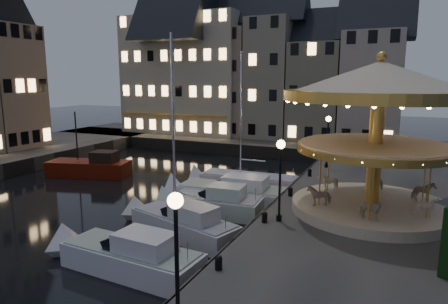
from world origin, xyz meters
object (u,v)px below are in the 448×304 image
at_px(motorboat_b, 124,256).
at_px(red_fishing_boat, 91,168).
at_px(motorboat_e, 227,193).
at_px(streetlamp_a, 176,244).
at_px(motorboat_c, 178,223).
at_px(carousel, 378,109).
at_px(streetlamp_b, 280,169).
at_px(streetlamp_c, 328,134).
at_px(motorboat_d, 210,204).
at_px(bollard_d, 310,172).
at_px(motorboat_f, 242,182).
at_px(bollard_b, 265,217).
at_px(bollard_a, 219,262).
at_px(bollard_c, 290,191).

xyz_separation_m(motorboat_b, red_fishing_boat, (-13.74, 12.98, 0.05)).
bearing_deg(motorboat_e, streetlamp_a, -71.20).
bearing_deg(motorboat_e, motorboat_c, -90.69).
relative_size(streetlamp_a, motorboat_e, 0.48).
bearing_deg(motorboat_c, carousel, 24.11).
height_order(streetlamp_b, carousel, carousel).
bearing_deg(streetlamp_c, motorboat_d, -116.59).
distance_m(streetlamp_c, bollard_d, 4.29).
xyz_separation_m(motorboat_c, motorboat_e, (0.08, 6.49, -0.03)).
xyz_separation_m(motorboat_e, carousel, (9.49, -2.21, 6.25)).
bearing_deg(motorboat_e, carousel, -13.14).
bearing_deg(red_fishing_boat, motorboat_f, 6.99).
bearing_deg(motorboat_f, streetlamp_b, -58.61).
bearing_deg(streetlamp_a, streetlamp_c, 90.00).
xyz_separation_m(bollard_d, red_fishing_boat, (-18.62, -2.47, -0.91)).
height_order(bollard_b, carousel, carousel).
relative_size(motorboat_b, motorboat_e, 0.88).
relative_size(streetlamp_c, motorboat_d, 0.62).
bearing_deg(streetlamp_b, streetlamp_a, -90.00).
height_order(streetlamp_c, bollard_d, streetlamp_c).
xyz_separation_m(streetlamp_a, carousel, (4.18, 13.37, 2.87)).
relative_size(bollard_a, bollard_d, 1.00).
bearing_deg(bollard_d, motorboat_f, -170.94).
distance_m(streetlamp_a, red_fishing_boat, 26.23).
height_order(motorboat_d, red_fishing_boat, red_fishing_boat).
bearing_deg(carousel, motorboat_e, 166.86).
height_order(streetlamp_b, motorboat_d, streetlamp_b).
distance_m(motorboat_e, red_fishing_boat, 14.06).
bearing_deg(motorboat_c, bollard_a, -46.77).
bearing_deg(motorboat_b, bollard_c, 63.84).
relative_size(motorboat_b, motorboat_d, 1.13).
bearing_deg(bollard_d, streetlamp_b, -86.57).
bearing_deg(bollard_c, bollard_d, 90.00).
bearing_deg(bollard_c, bollard_b, -90.00).
bearing_deg(bollard_b, motorboat_d, 144.28).
bearing_deg(motorboat_e, bollard_d, 43.20).
bearing_deg(streetlamp_b, motorboat_c, -170.38).
height_order(motorboat_c, motorboat_e, motorboat_c).
height_order(streetlamp_c, motorboat_c, motorboat_c).
distance_m(bollard_d, motorboat_e, 6.53).
distance_m(streetlamp_a, motorboat_b, 7.89).
height_order(bollard_c, motorboat_d, motorboat_d).
bearing_deg(red_fishing_boat, streetlamp_b, -21.39).
relative_size(motorboat_f, red_fishing_boat, 1.54).
bearing_deg(bollard_b, bollard_d, 90.00).
xyz_separation_m(streetlamp_a, motorboat_c, (-5.38, 9.09, -3.34)).
distance_m(streetlamp_a, streetlamp_b, 10.00).
bearing_deg(streetlamp_c, motorboat_f, -142.56).
bearing_deg(streetlamp_c, bollard_c, -93.81).
height_order(streetlamp_a, motorboat_c, motorboat_c).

